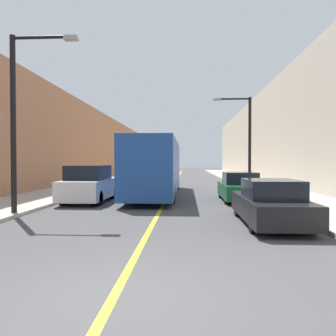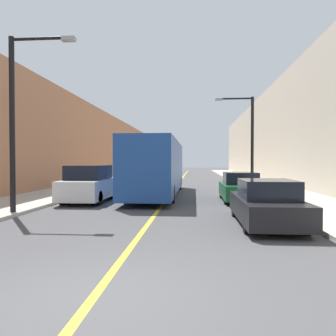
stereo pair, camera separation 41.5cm
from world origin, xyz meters
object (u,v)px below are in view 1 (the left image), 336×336
car_right_near (270,204)px  parked_suv_left (90,185)px  bus (157,167)px  street_lamp_right (246,136)px  street_lamp_left (20,110)px  car_right_mid (239,188)px

car_right_near → parked_suv_left: bearing=144.2°
parked_suv_left → car_right_near: (7.55, -5.45, -0.19)m
bus → street_lamp_right: (5.75, 2.72, 2.01)m
street_lamp_left → car_right_mid: bearing=30.0°
bus → parked_suv_left: (-3.07, -3.31, -0.86)m
car_right_mid → street_lamp_left: (-8.86, -5.12, 3.24)m
car_right_mid → parked_suv_left: bearing=-174.3°
bus → street_lamp_left: (-4.38, -7.68, 2.20)m
parked_suv_left → street_lamp_left: size_ratio=0.73×
bus → car_right_near: 9.90m
car_right_near → car_right_mid: (-0.00, 6.20, 0.01)m
bus → parked_suv_left: bearing=-132.8°
parked_suv_left → street_lamp_left: street_lamp_left is taller
street_lamp_left → car_right_near: bearing=-7.0°
car_right_mid → street_lamp_right: (1.27, 5.29, 3.06)m
car_right_mid → street_lamp_right: 6.24m
parked_suv_left → street_lamp_right: street_lamp_right is taller
parked_suv_left → car_right_mid: (7.55, 0.75, -0.18)m
car_right_near → street_lamp_left: (-8.86, 1.08, 3.25)m
bus → street_lamp_right: bearing=25.4°
car_right_mid → street_lamp_left: 10.73m
parked_suv_left → street_lamp_right: bearing=34.4°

